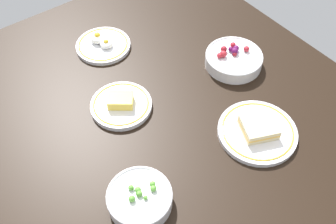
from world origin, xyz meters
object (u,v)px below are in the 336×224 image
object	(u,v)px
plate_sandwich	(258,131)
plate_eggs	(103,44)
plate_cheese	(121,104)
bowl_peas	(140,198)
bowl_berries	(234,59)

from	to	relation	value
plate_sandwich	plate_eggs	world-z (taller)	plate_eggs
plate_sandwich	plate_cheese	distance (cm)	38.94
bowl_peas	bowl_berries	world-z (taller)	bowl_berries
bowl_berries	plate_eggs	world-z (taller)	bowl_berries
bowl_berries	plate_cheese	size ratio (longest dim) A/B	1.02
bowl_berries	bowl_peas	bearing A→B (deg)	113.40
bowl_peas	bowl_berries	xyz separation A→B (cm)	(21.82, -50.41, -0.00)
plate_cheese	plate_eggs	xyz separation A→B (cm)	(25.63, -9.23, -0.08)
bowl_peas	plate_eggs	xyz separation A→B (cm)	(53.63, -21.75, -1.17)
bowl_peas	plate_sandwich	distance (cm)	37.15
bowl_peas	plate_sandwich	bearing A→B (deg)	-93.43
plate_sandwich	bowl_berries	bearing A→B (deg)	-29.02
bowl_berries	plate_cheese	xyz separation A→B (cm)	(6.18, 37.89, -1.09)
bowl_peas	plate_cheese	bearing A→B (deg)	-24.09
plate_eggs	bowl_peas	bearing A→B (deg)	157.93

